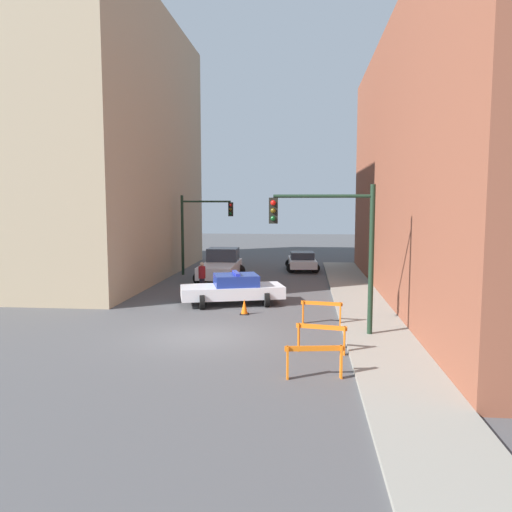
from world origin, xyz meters
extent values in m
plane|color=#4C4C4F|center=(0.00, 0.00, 0.00)|extent=(120.00, 120.00, 0.00)
cube|color=gray|center=(6.20, 0.00, 0.06)|extent=(2.40, 44.00, 0.12)
cube|color=tan|center=(-12.00, 14.00, 8.28)|extent=(14.00, 20.00, 16.56)
cylinder|color=black|center=(5.90, 0.50, 2.72)|extent=(0.18, 0.18, 5.20)
cylinder|color=black|center=(4.20, 0.50, 4.92)|extent=(3.40, 0.12, 0.12)
cube|color=black|center=(2.50, 0.50, 4.42)|extent=(0.30, 0.22, 0.90)
sphere|color=red|center=(2.50, 0.35, 4.69)|extent=(0.18, 0.18, 0.18)
sphere|color=#4C3D0C|center=(2.50, 0.35, 4.42)|extent=(0.18, 0.18, 0.18)
sphere|color=#0C4219|center=(2.50, 0.35, 4.15)|extent=(0.18, 0.18, 0.18)
cylinder|color=black|center=(-4.40, 14.99, 2.60)|extent=(0.18, 0.18, 5.20)
cylinder|color=black|center=(-2.80, 14.99, 4.80)|extent=(3.20, 0.12, 0.12)
cube|color=black|center=(-1.20, 14.99, 4.30)|extent=(0.30, 0.22, 0.90)
sphere|color=red|center=(-1.20, 14.84, 4.57)|extent=(0.18, 0.18, 0.18)
sphere|color=#4C3D0C|center=(-1.20, 14.84, 4.30)|extent=(0.18, 0.18, 0.18)
sphere|color=#0C4219|center=(-1.20, 14.84, 4.03)|extent=(0.18, 0.18, 0.18)
cube|color=white|center=(0.26, 5.66, 0.60)|extent=(5.03, 3.08, 0.55)
cube|color=navy|center=(0.44, 5.71, 1.14)|extent=(2.35, 2.11, 0.52)
cylinder|color=black|center=(-0.91, 4.44, 0.33)|extent=(0.39, 0.70, 0.66)
cylinder|color=black|center=(-1.38, 6.08, 0.33)|extent=(0.39, 0.70, 0.66)
cylinder|color=black|center=(1.89, 5.25, 0.33)|extent=(0.39, 0.70, 0.66)
cylinder|color=black|center=(1.42, 6.88, 0.33)|extent=(0.39, 0.70, 0.66)
cube|color=#2633BF|center=(0.44, 5.71, 1.46)|extent=(0.57, 1.39, 0.12)
cube|color=silver|center=(-1.49, 12.62, 0.75)|extent=(2.05, 5.42, 0.70)
cube|color=#2D333D|center=(-1.50, 13.70, 1.50)|extent=(1.85, 1.74, 0.80)
cylinder|color=black|center=(-2.42, 14.29, 0.40)|extent=(0.80, 0.27, 0.80)
cylinder|color=black|center=(-0.58, 14.30, 0.40)|extent=(0.80, 0.27, 0.80)
cylinder|color=black|center=(-2.40, 10.94, 0.40)|extent=(0.80, 0.27, 0.80)
cylinder|color=black|center=(-0.56, 10.95, 0.40)|extent=(0.80, 0.27, 0.80)
cube|color=silver|center=(3.38, 18.00, 0.57)|extent=(2.09, 4.41, 0.52)
cube|color=#232833|center=(3.40, 17.83, 1.07)|extent=(1.70, 1.91, 0.48)
cylinder|color=black|center=(2.47, 19.27, 0.31)|extent=(0.63, 0.26, 0.62)
cylinder|color=black|center=(4.12, 19.39, 0.31)|extent=(0.63, 0.26, 0.62)
cylinder|color=black|center=(2.65, 16.61, 0.31)|extent=(0.63, 0.26, 0.62)
cylinder|color=black|center=(4.30, 16.73, 0.31)|extent=(0.63, 0.26, 0.62)
cylinder|color=black|center=(-1.69, 8.20, 0.41)|extent=(0.28, 0.28, 0.82)
cylinder|color=maroon|center=(-1.69, 8.20, 1.13)|extent=(0.36, 0.36, 0.62)
sphere|color=tan|center=(-1.69, 8.20, 1.55)|extent=(0.22, 0.22, 0.22)
cube|color=orange|center=(3.90, -3.92, 0.83)|extent=(1.59, 0.27, 0.14)
cube|color=orange|center=(3.19, -4.03, 0.45)|extent=(0.07, 0.17, 0.90)
cube|color=orange|center=(4.61, -3.82, 0.45)|extent=(0.07, 0.17, 0.90)
cube|color=orange|center=(4.15, -1.58, 0.83)|extent=(1.58, 0.36, 0.14)
cube|color=orange|center=(3.44, -1.44, 0.45)|extent=(0.08, 0.17, 0.90)
cube|color=orange|center=(4.86, -1.71, 0.45)|extent=(0.08, 0.17, 0.90)
cube|color=orange|center=(4.27, 2.16, 0.83)|extent=(1.59, 0.30, 0.14)
cube|color=orange|center=(3.56, 2.27, 0.45)|extent=(0.07, 0.17, 0.90)
cube|color=orange|center=(4.98, 2.05, 0.45)|extent=(0.07, 0.17, 0.90)
cube|color=black|center=(1.08, 3.62, 0.02)|extent=(0.36, 0.36, 0.04)
cone|color=#F2600C|center=(1.08, 3.62, 0.35)|extent=(0.28, 0.28, 0.62)
camera|label=1|loc=(3.64, -16.93, 4.66)|focal=35.00mm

